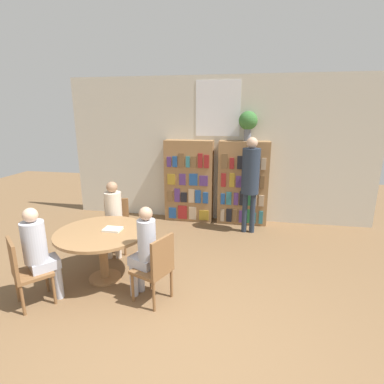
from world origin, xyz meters
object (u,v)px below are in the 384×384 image
(bookshelf_left, at_px, (189,181))
(reading_table, at_px, (102,239))
(librarian_standing, at_px, (251,175))
(seated_reader_back, at_px, (39,249))
(bookshelf_right, at_px, (243,183))
(chair_near_camera, at_px, (25,269))
(chair_left_side, at_px, (116,222))
(seated_reader_left, at_px, (113,214))
(seated_reader_right, at_px, (144,249))
(flower_vase, at_px, (248,122))
(chair_far_side, at_px, (156,266))

(bookshelf_left, relative_size, reading_table, 1.39)
(librarian_standing, bearing_deg, bookshelf_left, 158.48)
(seated_reader_back, bearing_deg, bookshelf_right, 94.48)
(chair_near_camera, bearing_deg, librarian_standing, 88.16)
(chair_near_camera, bearing_deg, bookshelf_right, 94.29)
(chair_left_side, xyz_separation_m, librarian_standing, (2.20, 1.17, 0.66))
(seated_reader_left, bearing_deg, bookshelf_right, -150.71)
(bookshelf_left, xyz_separation_m, chair_left_side, (-0.93, -1.67, -0.38))
(reading_table, height_order, seated_reader_right, seated_reader_right)
(flower_vase, bearing_deg, bookshelf_left, -179.77)
(reading_table, relative_size, chair_far_side, 1.42)
(reading_table, xyz_separation_m, seated_reader_right, (0.71, -0.30, 0.06))
(bookshelf_left, bearing_deg, seated_reader_left, -115.66)
(seated_reader_right, bearing_deg, chair_far_side, -90.00)
(bookshelf_right, xyz_separation_m, chair_left_side, (-2.06, -1.67, -0.38))
(bookshelf_left, relative_size, seated_reader_right, 1.43)
(bookshelf_right, height_order, seated_reader_back, bookshelf_right)
(librarian_standing, bearing_deg, reading_table, -133.28)
(chair_near_camera, distance_m, chair_far_side, 1.55)
(chair_near_camera, xyz_separation_m, librarian_standing, (2.61, 2.83, 0.66))
(seated_reader_right, relative_size, seated_reader_back, 0.99)
(chair_left_side, relative_size, seated_reader_right, 0.72)
(seated_reader_back, bearing_deg, bookshelf_left, 109.95)
(bookshelf_left, distance_m, chair_near_camera, 3.61)
(chair_far_side, bearing_deg, bookshelf_left, 26.16)
(chair_far_side, bearing_deg, librarian_standing, -1.09)
(seated_reader_right, bearing_deg, seated_reader_back, 126.24)
(chair_far_side, relative_size, seated_reader_right, 0.72)
(bookshelf_right, bearing_deg, flower_vase, 5.69)
(bookshelf_right, relative_size, seated_reader_right, 1.43)
(reading_table, height_order, chair_near_camera, chair_near_camera)
(reading_table, height_order, chair_left_side, chair_left_side)
(bookshelf_left, relative_size, bookshelf_right, 1.00)
(bookshelf_right, bearing_deg, chair_near_camera, -126.54)
(bookshelf_left, xyz_separation_m, bookshelf_right, (1.13, 0.00, 0.00))
(flower_vase, xyz_separation_m, chair_far_side, (-1.01, -2.98, -1.61))
(bookshelf_right, relative_size, chair_left_side, 1.97)
(chair_far_side, height_order, seated_reader_left, seated_reader_left)
(flower_vase, relative_size, reading_table, 0.47)
(chair_left_side, distance_m, seated_reader_right, 1.55)
(chair_left_side, bearing_deg, reading_table, 90.00)
(seated_reader_left, relative_size, seated_reader_back, 1.00)
(chair_left_side, bearing_deg, chair_far_side, 117.00)
(reading_table, relative_size, librarian_standing, 0.67)
(flower_vase, height_order, librarian_standing, flower_vase)
(chair_near_camera, bearing_deg, chair_left_side, 117.00)
(chair_near_camera, height_order, chair_left_side, same)
(bookshelf_right, distance_m, chair_far_side, 3.15)
(bookshelf_left, relative_size, chair_far_side, 1.97)
(reading_table, xyz_separation_m, seated_reader_left, (-0.18, 0.76, 0.08))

